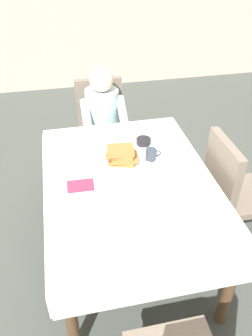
{
  "coord_description": "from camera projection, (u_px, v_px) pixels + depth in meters",
  "views": [
    {
      "loc": [
        -0.38,
        -1.7,
        2.12
      ],
      "look_at": [
        -0.01,
        0.05,
        0.79
      ],
      "focal_mm": 35.94,
      "sensor_mm": 36.0,
      "label": 1
    }
  ],
  "objects": [
    {
      "name": "fork_left_of_plate",
      "position": [
        95.0,
        169.0,
        2.3
      ],
      "size": [
        0.03,
        0.18,
        0.0
      ],
      "primitive_type": "cube",
      "rotation": [
        0.0,
        0.0,
        1.47
      ],
      "color": "silver",
      "rests_on": "dining_table_main"
    },
    {
      "name": "knife_right_of_plate",
      "position": [
        148.0,
        162.0,
        2.36
      ],
      "size": [
        0.04,
        0.2,
        0.0
      ],
      "primitive_type": "cube",
      "rotation": [
        0.0,
        0.0,
        1.46
      ],
      "color": "silver",
      "rests_on": "dining_table_main"
    },
    {
      "name": "chair_diner",
      "position": [
        101.0,
        122.0,
        3.26
      ],
      "size": [
        0.44,
        0.45,
        0.93
      ],
      "rotation": [
        0.0,
        0.0,
        3.14
      ],
      "color": "#7A6B5B",
      "rests_on": "ground"
    },
    {
      "name": "syrup_pitcher",
      "position": [
        89.0,
        150.0,
        2.42
      ],
      "size": [
        0.08,
        0.08,
        0.07
      ],
      "color": "silver",
      "rests_on": "dining_table_main"
    },
    {
      "name": "diner_person",
      "position": [
        103.0,
        117.0,
        3.06
      ],
      "size": [
        0.4,
        0.43,
        1.12
      ],
      "rotation": [
        0.0,
        0.0,
        3.14
      ],
      "color": "silver",
      "rests_on": "ground"
    },
    {
      "name": "spoon_near_edge",
      "position": [
        132.0,
        196.0,
        2.08
      ],
      "size": [
        0.15,
        0.02,
        0.0
      ],
      "primitive_type": "cube",
      "rotation": [
        0.0,
        0.0,
        -0.02
      ],
      "color": "silver",
      "rests_on": "dining_table_main"
    },
    {
      "name": "napkin_folded",
      "position": [
        80.0,
        186.0,
        2.15
      ],
      "size": [
        0.17,
        0.13,
        0.01
      ],
      "primitive_type": "cube",
      "rotation": [
        0.0,
        0.0,
        -0.03
      ],
      "color": "#8C2D4C",
      "rests_on": "dining_table_main"
    },
    {
      "name": "breakfast_stack",
      "position": [
        121.0,
        155.0,
        2.3
      ],
      "size": [
        0.23,
        0.18,
        0.12
      ],
      "color": "#A36B33",
      "rests_on": "plate_breakfast"
    },
    {
      "name": "chair_right_side",
      "position": [
        231.0,
        187.0,
        2.47
      ],
      "size": [
        0.45,
        0.44,
        0.93
      ],
      "rotation": [
        0.0,
        0.0,
        -1.57
      ],
      "color": "#7A6B5B",
      "rests_on": "ground"
    },
    {
      "name": "bowl_butter",
      "position": [
        143.0,
        141.0,
        2.55
      ],
      "size": [
        0.11,
        0.11,
        0.04
      ],
      "primitive_type": "cylinder",
      "color": "black",
      "rests_on": "dining_table_main"
    },
    {
      "name": "dining_table_main",
      "position": [
        129.0,
        189.0,
        2.27
      ],
      "size": [
        1.12,
        1.52,
        0.74
      ],
      "color": "white",
      "rests_on": "ground"
    },
    {
      "name": "ground_plane",
      "position": [
        128.0,
        251.0,
        2.66
      ],
      "size": [
        14.0,
        14.0,
        0.0
      ],
      "primitive_type": "plane",
      "color": "#474C47"
    },
    {
      "name": "cup_coffee",
      "position": [
        151.0,
        154.0,
        2.37
      ],
      "size": [
        0.11,
        0.08,
        0.08
      ],
      "color": "#333D4C",
      "rests_on": "dining_table_main"
    },
    {
      "name": "plate_breakfast",
      "position": [
        121.0,
        163.0,
        2.34
      ],
      "size": [
        0.28,
        0.28,
        0.02
      ],
      "primitive_type": "cylinder",
      "color": "white",
      "rests_on": "dining_table_main"
    }
  ]
}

